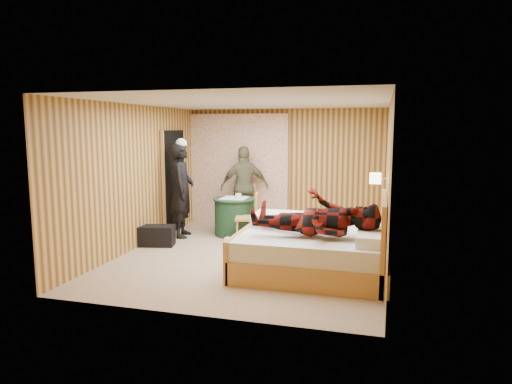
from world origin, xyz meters
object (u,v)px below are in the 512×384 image
(wall_lamp, at_px, (376,178))
(man_on_bed, at_px, (316,207))
(bed, at_px, (315,250))
(duffel_bag, at_px, (156,236))
(nightstand, at_px, (370,244))
(chair_near, at_px, (251,213))
(chair_far, at_px, (244,203))
(woman_standing, at_px, (182,190))
(round_table, at_px, (235,216))
(man_at_table, at_px, (245,187))

(wall_lamp, height_order, man_on_bed, man_on_bed)
(bed, xyz_separation_m, duffel_bag, (-2.97, 0.80, -0.16))
(wall_lamp, xyz_separation_m, nightstand, (-0.04, -0.28, -1.01))
(bed, distance_m, chair_near, 2.10)
(nightstand, distance_m, chair_far, 3.22)
(chair_far, height_order, man_on_bed, man_on_bed)
(woman_standing, bearing_deg, bed, -132.57)
(round_table, distance_m, woman_standing, 1.14)
(duffel_bag, distance_m, man_on_bed, 3.28)
(wall_lamp, bearing_deg, man_at_table, 149.06)
(bed, bearing_deg, woman_standing, 150.65)
(chair_far, bearing_deg, man_at_table, 90.70)
(chair_far, height_order, chair_near, chair_far)
(duffel_bag, bearing_deg, wall_lamp, -9.11)
(wall_lamp, bearing_deg, bed, -127.22)
(round_table, distance_m, duffel_bag, 1.61)
(chair_far, height_order, woman_standing, woman_standing)
(nightstand, height_order, woman_standing, woman_standing)
(chair_far, bearing_deg, chair_near, -66.71)
(man_at_table, bearing_deg, wall_lamp, 125.57)
(bed, height_order, woman_standing, woman_standing)
(bed, relative_size, chair_far, 2.31)
(nightstand, xyz_separation_m, man_on_bed, (-0.73, -1.01, 0.72))
(duffel_bag, bearing_deg, chair_near, 12.75)
(nightstand, bearing_deg, bed, -134.39)
(round_table, bearing_deg, nightstand, -24.21)
(round_table, distance_m, man_at_table, 0.85)
(duffel_bag, height_order, man_at_table, man_at_table)
(wall_lamp, distance_m, round_table, 2.97)
(bed, distance_m, nightstand, 1.09)
(bed, distance_m, round_table, 2.71)
(bed, relative_size, duffel_bag, 3.37)
(chair_near, bearing_deg, nightstand, 58.04)
(chair_near, relative_size, woman_standing, 0.50)
(man_at_table, distance_m, man_on_bed, 3.46)
(bed, bearing_deg, wall_lamp, 52.78)
(chair_far, xyz_separation_m, woman_standing, (-0.93, -1.05, 0.37))
(chair_far, distance_m, duffel_bag, 2.17)
(chair_far, relative_size, woman_standing, 0.51)
(chair_near, xyz_separation_m, man_at_table, (-0.46, 1.11, 0.33))
(wall_lamp, height_order, woman_standing, woman_standing)
(bed, xyz_separation_m, woman_standing, (-2.80, 1.57, 0.58))
(chair_far, bearing_deg, round_table, -89.82)
(woman_standing, bearing_deg, chair_near, -104.10)
(wall_lamp, xyz_separation_m, woman_standing, (-3.60, 0.51, -0.39))
(chair_near, bearing_deg, round_table, -144.01)
(round_table, height_order, woman_standing, woman_standing)
(chair_near, height_order, man_on_bed, man_on_bed)
(round_table, bearing_deg, woman_standing, -157.42)
(wall_lamp, xyz_separation_m, bed, (-0.80, -1.06, -0.96))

